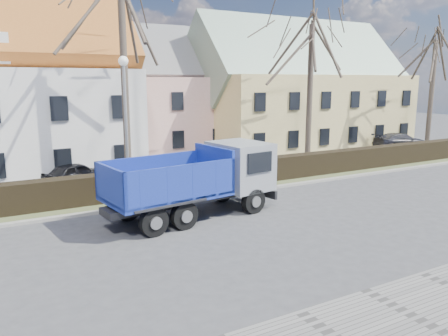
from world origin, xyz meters
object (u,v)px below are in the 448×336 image
dump_truck (187,182)px  cart_frame (143,203)px  parked_car_a (76,174)px  streetlight (126,127)px  parked_car_b (401,141)px

dump_truck → cart_frame: (-1.25, 2.02, -1.22)m
dump_truck → cart_frame: bearing=113.8°
cart_frame → parked_car_a: size_ratio=0.17×
streetlight → parked_car_b: bearing=8.5°
streetlight → cart_frame: (-0.22, -2.77, -3.10)m
cart_frame → dump_truck: bearing=-58.4°
cart_frame → streetlight: bearing=85.4°
dump_truck → parked_car_a: bearing=101.5°
parked_car_a → parked_car_b: size_ratio=0.79×
parked_car_b → parked_car_a: bearing=103.1°
dump_truck → parked_car_a: 8.73m
parked_car_a → dump_truck: bearing=175.9°
dump_truck → parked_car_a: (-2.87, 8.20, -0.88)m
streetlight → cart_frame: size_ratio=11.07×
cart_frame → parked_car_a: 6.40m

